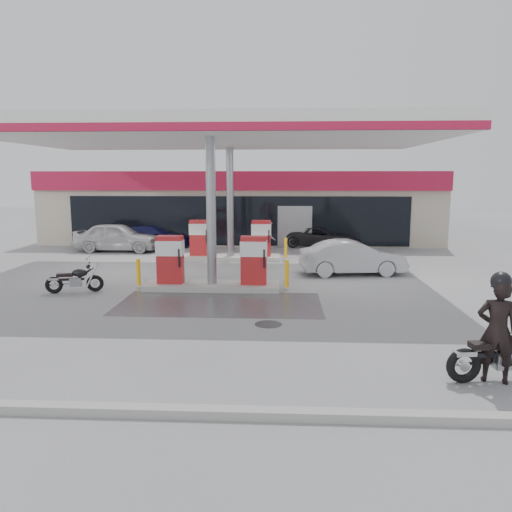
{
  "coord_description": "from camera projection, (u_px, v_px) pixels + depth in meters",
  "views": [
    {
      "loc": [
        2.32,
        -14.28,
        3.73
      ],
      "look_at": [
        1.5,
        1.53,
        1.2
      ],
      "focal_mm": 35.0,
      "sensor_mm": 36.0,
      "label": 1
    }
  ],
  "objects": [
    {
      "name": "kerb",
      "position": [
        133.0,
        411.0,
        7.87
      ],
      "size": [
        28.0,
        0.25,
        0.15
      ],
      "primitive_type": "cube",
      "color": "gray",
      "rests_on": "ground"
    },
    {
      "name": "parked_car_left",
      "position": [
        155.0,
        236.0,
        26.76
      ],
      "size": [
        4.2,
        2.38,
        1.15
      ],
      "primitive_type": "imported",
      "rotation": [
        0.0,
        0.0,
        1.37
      ],
      "color": "#16184C",
      "rests_on": "ground"
    },
    {
      "name": "drain_cover",
      "position": [
        268.0,
        324.0,
        12.71
      ],
      "size": [
        0.7,
        0.7,
        0.01
      ],
      "primitive_type": "cylinder",
      "color": "#38383A",
      "rests_on": "ground"
    },
    {
      "name": "biker_main",
      "position": [
        497.0,
        331.0,
        9.03
      ],
      "size": [
        0.8,
        0.63,
        1.93
      ],
      "primitive_type": "imported",
      "rotation": [
        0.0,
        0.0,
        2.87
      ],
      "color": "black",
      "rests_on": "ground"
    },
    {
      "name": "wet_patch",
      "position": [
        220.0,
        304.0,
        14.76
      ],
      "size": [
        6.0,
        3.0,
        0.0
      ],
      "primitive_type": "cube",
      "color": "#4C4C4F",
      "rests_on": "ground"
    },
    {
      "name": "canopy",
      "position": [
        221.0,
        135.0,
        18.88
      ],
      "size": [
        16.0,
        10.02,
        5.51
      ],
      "color": "silver",
      "rests_on": "ground"
    },
    {
      "name": "store_building",
      "position": [
        244.0,
        205.0,
        30.19
      ],
      "size": [
        22.0,
        8.22,
        4.0
      ],
      "color": "beige",
      "rests_on": "ground"
    },
    {
      "name": "hatchback_silver",
      "position": [
        353.0,
        257.0,
        19.11
      ],
      "size": [
        4.12,
        1.86,
        1.31
      ],
      "primitive_type": "imported",
      "rotation": [
        0.0,
        0.0,
        1.69
      ],
      "color": "#A8ACB1",
      "rests_on": "ground"
    },
    {
      "name": "main_motorcycle",
      "position": [
        505.0,
        355.0,
        9.13
      ],
      "size": [
        2.17,
        0.83,
        1.12
      ],
      "rotation": [
        0.0,
        0.0,
        0.16
      ],
      "color": "black",
      "rests_on": "ground"
    },
    {
      "name": "attendant",
      "position": [
        269.0,
        238.0,
        23.62
      ],
      "size": [
        0.72,
        0.87,
        1.66
      ],
      "primitive_type": "imported",
      "rotation": [
        0.0,
        0.0,
        1.69
      ],
      "color": "slate",
      "rests_on": "ground"
    },
    {
      "name": "parked_car_right",
      "position": [
        323.0,
        237.0,
        26.3
      ],
      "size": [
        4.34,
        3.21,
        1.1
      ],
      "primitive_type": "imported",
      "rotation": [
        0.0,
        0.0,
        1.17
      ],
      "color": "black",
      "rests_on": "ground"
    },
    {
      "name": "pump_island_near",
      "position": [
        212.0,
        268.0,
        16.65
      ],
      "size": [
        5.14,
        1.3,
        1.78
      ],
      "color": "#9E9E99",
      "rests_on": "ground"
    },
    {
      "name": "parked_motorcycle",
      "position": [
        75.0,
        280.0,
        16.14
      ],
      "size": [
        1.79,
        0.75,
        0.93
      ],
      "rotation": [
        0.0,
        0.0,
        0.26
      ],
      "color": "black",
      "rests_on": "ground"
    },
    {
      "name": "sedan_white",
      "position": [
        117.0,
        237.0,
        25.04
      ],
      "size": [
        4.29,
        1.81,
        1.45
      ],
      "primitive_type": "imported",
      "rotation": [
        0.0,
        0.0,
        1.55
      ],
      "color": "silver",
      "rests_on": "ground"
    },
    {
      "name": "ground",
      "position": [
        203.0,
        304.0,
        14.79
      ],
      "size": [
        90.0,
        90.0,
        0.0
      ],
      "primitive_type": "plane",
      "color": "gray",
      "rests_on": "ground"
    },
    {
      "name": "pump_island_far",
      "position": [
        230.0,
        244.0,
        22.56
      ],
      "size": [
        5.14,
        1.3,
        1.78
      ],
      "color": "#9E9E99",
      "rests_on": "ground"
    }
  ]
}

